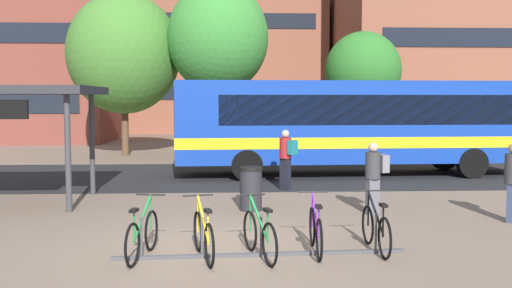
{
  "coord_description": "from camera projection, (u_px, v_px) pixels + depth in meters",
  "views": [
    {
      "loc": [
        0.2,
        -10.02,
        2.65
      ],
      "look_at": [
        0.9,
        4.25,
        1.52
      ],
      "focal_mm": 41.21,
      "sensor_mm": 36.0,
      "label": 1
    }
  ],
  "objects": [
    {
      "name": "trash_bin",
      "position": [
        251.0,
        188.0,
        13.81
      ],
      "size": [
        0.55,
        0.55,
        1.03
      ],
      "color": "#232328",
      "rests_on": "ground"
    },
    {
      "name": "parked_bicycle_purple_3",
      "position": [
        316.0,
        231.0,
        9.98
      ],
      "size": [
        0.52,
        1.72,
        0.99
      ],
      "rotation": [
        0.0,
        0.0,
        1.54
      ],
      "color": "black",
      "rests_on": "ground"
    },
    {
      "name": "street_tree_0",
      "position": [
        363.0,
        71.0,
        25.94
      ],
      "size": [
        3.35,
        3.35,
        5.57
      ],
      "color": "brown",
      "rests_on": "ground"
    },
    {
      "name": "parked_bicycle_black_4",
      "position": [
        376.0,
        229.0,
        10.1
      ],
      "size": [
        0.52,
        1.72,
        0.99
      ],
      "rotation": [
        0.0,
        0.0,
        1.6
      ],
      "color": "black",
      "rests_on": "ground"
    },
    {
      "name": "city_bus",
      "position": [
        351.0,
        123.0,
        20.04
      ],
      "size": [
        12.11,
        3.0,
        3.2
      ],
      "rotation": [
        0.0,
        0.0,
        3.18
      ],
      "color": "#14389E",
      "rests_on": "ground"
    },
    {
      "name": "building_centre_block",
      "position": [
        215.0,
        68.0,
        48.37
      ],
      "size": [
        16.85,
        12.41,
        10.2
      ],
      "color": "brown",
      "rests_on": "ground"
    },
    {
      "name": "commuter_grey_pack_2",
      "position": [
        374.0,
        173.0,
        13.29
      ],
      "size": [
        0.59,
        0.44,
        1.65
      ],
      "rotation": [
        0.0,
        0.0,
        3.42
      ],
      "color": "#565660",
      "rests_on": "ground"
    },
    {
      "name": "parked_bicycle_yellow_1",
      "position": [
        203.0,
        236.0,
        9.62
      ],
      "size": [
        0.58,
        1.69,
        0.99
      ],
      "rotation": [
        0.0,
        0.0,
        1.79
      ],
      "color": "black",
      "rests_on": "ground"
    },
    {
      "name": "street_tree_1",
      "position": [
        218.0,
        38.0,
        25.65
      ],
      "size": [
        4.41,
        4.41,
        7.69
      ],
      "color": "brown",
      "rests_on": "ground"
    },
    {
      "name": "parked_bicycle_green_0",
      "position": [
        142.0,
        235.0,
        9.67
      ],
      "size": [
        0.52,
        1.71,
        0.99
      ],
      "rotation": [
        0.0,
        0.0,
        1.41
      ],
      "color": "black",
      "rests_on": "ground"
    },
    {
      "name": "parked_bicycle_green_2",
      "position": [
        259.0,
        235.0,
        9.66
      ],
      "size": [
        0.63,
        1.67,
        0.99
      ],
      "rotation": [
        0.0,
        0.0,
        1.84
      ],
      "color": "black",
      "rests_on": "ground"
    },
    {
      "name": "bus_lane_asphalt",
      "position": [
        221.0,
        176.0,
        19.96
      ],
      "size": [
        80.0,
        7.2,
        0.01
      ],
      "primitive_type": "cube",
      "color": "#232326",
      "rests_on": "ground"
    },
    {
      "name": "commuter_teal_pack_1",
      "position": [
        286.0,
        155.0,
        16.8
      ],
      "size": [
        0.59,
        0.58,
        1.73
      ],
      "rotation": [
        0.0,
        0.0,
        2.38
      ],
      "color": "black",
      "rests_on": "ground"
    },
    {
      "name": "bike_rack",
      "position": [
        261.0,
        251.0,
        9.81
      ],
      "size": [
        4.92,
        0.35,
        0.7
      ],
      "rotation": [
        0.0,
        0.0,
        0.05
      ],
      "color": "#47474C",
      "rests_on": "ground"
    },
    {
      "name": "ground",
      "position": [
        216.0,
        251.0,
        10.17
      ],
      "size": [
        200.0,
        200.0,
        0.0
      ],
      "primitive_type": "plane",
      "color": "#7A6656"
    },
    {
      "name": "street_tree_2",
      "position": [
        124.0,
        54.0,
        26.64
      ],
      "size": [
        5.12,
        5.12,
        7.4
      ],
      "color": "brown",
      "rests_on": "ground"
    }
  ]
}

